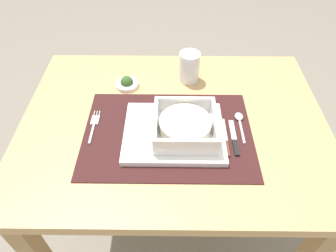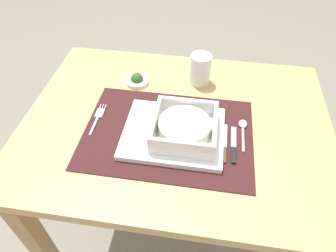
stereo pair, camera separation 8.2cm
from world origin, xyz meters
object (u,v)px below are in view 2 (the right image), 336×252
Objects in this scene: fork at (98,117)px; butter_knife at (234,147)px; bread_knife at (224,145)px; drinking_glass at (200,71)px; porridge_bowl at (184,128)px; condiment_saucer at (137,80)px; spoon at (243,127)px; dining_table at (176,148)px.

fork is 1.00× the size of butter_knife.
drinking_glass reaches higher than bread_knife.
porridge_bowl is at bearing -10.79° from fork.
fork is 0.35m from drinking_glass.
spoon is at bearing -25.43° from condiment_saucer.
butter_knife is 0.94× the size of bread_knife.
bread_knife is at bearing -39.02° from condiment_saucer.
porridge_bowl reaches higher than butter_knife.
porridge_bowl is at bearing -161.93° from spoon.
condiment_saucer reaches higher than butter_knife.
fork is 1.71× the size of condiment_saucer.
fork is at bearing 170.88° from porridge_bowl.
porridge_bowl is 1.30× the size of fork.
porridge_bowl reaches higher than condiment_saucer.
drinking_glass is at bearing 122.15° from spoon.
dining_table is at bearing -104.39° from drinking_glass.
condiment_saucer is at bearing 151.97° from spoon.
butter_knife is (0.13, -0.01, -0.04)m from porridge_bowl.
bread_knife is at bearing -10.17° from fork.
butter_knife is 0.30m from drinking_glass.
spoon is at bearing 0.95° from fork.
dining_table is 6.91× the size of fork.
drinking_glass is (0.28, 0.22, 0.04)m from fork.
drinking_glass reaches higher than condiment_saucer.
fork is 0.39m from butter_knife.
bread_knife is at bearing 179.93° from butter_knife.
spoon is at bearing -55.25° from drinking_glass.
spoon is (0.41, 0.02, 0.00)m from fork.
porridge_bowl is 0.12m from bread_knife.
butter_knife and bread_knife have the same top height.
porridge_bowl reaches higher than fork.
bread_knife is 1.39× the size of drinking_glass.
dining_table is 6.49× the size of bread_knife.
spoon is 0.86× the size of bread_knife.
fork is (-0.26, 0.04, -0.04)m from porridge_bowl.
condiment_saucer is (-0.15, 0.16, 0.13)m from dining_table.
butter_knife is at bearing -9.83° from fork.
drinking_glass is (-0.14, 0.20, 0.04)m from spoon.
dining_table is 8.98× the size of drinking_glass.
condiment_saucer is at bearing 65.89° from fork.
spoon reaches higher than butter_knife.
condiment_saucer reaches higher than bread_knife.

